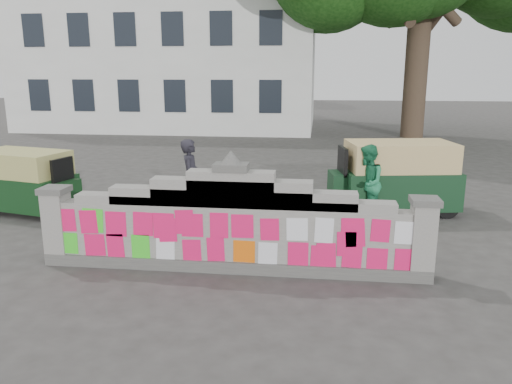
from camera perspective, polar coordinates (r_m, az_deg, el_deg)
ground at (r=8.42m, az=-2.72°, el=-8.85°), size 100.00×100.00×0.00m
parapet_wall at (r=8.16m, az=-2.79°, el=-4.00°), size 6.48×0.44×2.01m
building at (r=30.81m, az=-8.96°, el=15.00°), size 16.00×10.00×8.90m
cyclist_bike at (r=10.53m, az=-7.34°, el=-1.55°), size 1.88×0.83×0.96m
cyclist_rider at (r=10.44m, az=-7.40°, el=0.22°), size 0.45×0.63×1.63m
pedestrian at (r=11.08m, az=12.56°, el=0.96°), size 0.64×0.82×1.69m
rickshaw_left at (r=12.71m, az=-24.83°, el=1.16°), size 2.68×1.69×1.44m
rickshaw_right at (r=11.98m, az=15.64°, el=1.76°), size 3.06×1.79×1.65m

